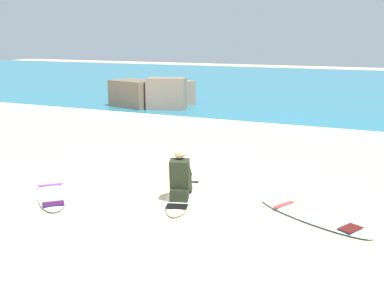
{
  "coord_description": "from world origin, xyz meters",
  "views": [
    {
      "loc": [
        4.29,
        -6.92,
        2.89
      ],
      "look_at": [
        0.36,
        1.68,
        0.55
      ],
      "focal_mm": 43.65,
      "sensor_mm": 36.0,
      "label": 1
    }
  ],
  "objects": [
    {
      "name": "surfer_seated",
      "position": [
        0.81,
        0.2,
        0.44
      ],
      "size": [
        0.53,
        0.77,
        0.95
      ],
      "color": "black",
      "rests_on": "surfboard_main"
    },
    {
      "name": "breaking_foam",
      "position": [
        0.0,
        7.34,
        0.06
      ],
      "size": [
        80.0,
        0.9,
        0.11
      ],
      "primitive_type": "cube",
      "color": "white",
      "rests_on": "ground"
    },
    {
      "name": "sea",
      "position": [
        0.0,
        21.04,
        0.05
      ],
      "size": [
        80.0,
        28.0,
        0.1
      ],
      "primitive_type": "cube",
      "color": "teal",
      "rests_on": "ground"
    },
    {
      "name": "ground_plane",
      "position": [
        0.0,
        0.0,
        0.0
      ],
      "size": [
        80.0,
        80.0,
        0.0
      ],
      "primitive_type": "plane",
      "color": "#CCB584"
    },
    {
      "name": "surfboard_spare_near",
      "position": [
        -1.46,
        -0.58,
        0.04
      ],
      "size": [
        1.64,
        1.69,
        0.08
      ],
      "color": "#9ED1E5",
      "rests_on": "ground"
    },
    {
      "name": "surfboard_spare_far",
      "position": [
        3.13,
        0.34,
        0.04
      ],
      "size": [
        2.16,
        1.45,
        0.08
      ],
      "color": "#9ED1E5",
      "rests_on": "ground"
    },
    {
      "name": "rock_outcrop_distant",
      "position": [
        -4.93,
        9.62,
        0.59
      ],
      "size": [
        3.32,
        3.13,
        1.31
      ],
      "color": "#756656",
      "rests_on": "ground"
    },
    {
      "name": "surfboard_main",
      "position": [
        0.72,
        0.47,
        0.04
      ],
      "size": [
        1.21,
        2.35,
        0.08
      ],
      "color": "#EFE5C6",
      "rests_on": "ground"
    }
  ]
}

